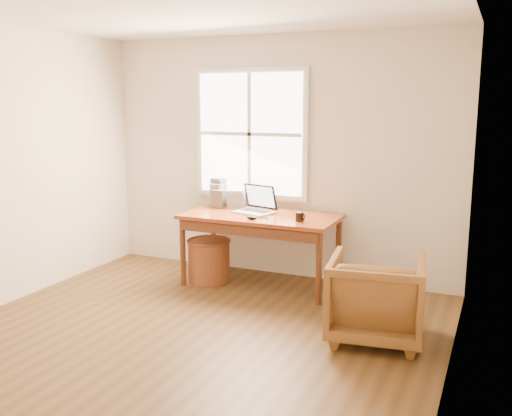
{
  "coord_description": "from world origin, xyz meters",
  "views": [
    {
      "loc": [
        2.27,
        -3.5,
        1.91
      ],
      "look_at": [
        0.01,
        1.65,
        0.85
      ],
      "focal_mm": 40.0,
      "sensor_mm": 36.0,
      "label": 1
    }
  ],
  "objects_px": {
    "desk": "(261,216)",
    "wicker_stool": "(209,261)",
    "cd_stack_a": "(217,195)",
    "coffee_mug": "(300,217)",
    "armchair": "(376,298)",
    "laptop": "(254,200)"
  },
  "relations": [
    {
      "from": "desk",
      "to": "wicker_stool",
      "type": "relative_size",
      "value": 3.61
    },
    {
      "from": "desk",
      "to": "cd_stack_a",
      "type": "xyz_separation_m",
      "value": [
        -0.64,
        0.25,
        0.15
      ]
    },
    {
      "from": "coffee_mug",
      "to": "cd_stack_a",
      "type": "distance_m",
      "value": 1.18
    },
    {
      "from": "armchair",
      "to": "wicker_stool",
      "type": "distance_m",
      "value": 2.11
    },
    {
      "from": "desk",
      "to": "cd_stack_a",
      "type": "distance_m",
      "value": 0.7
    },
    {
      "from": "wicker_stool",
      "to": "cd_stack_a",
      "type": "xyz_separation_m",
      "value": [
        -0.08,
        0.36,
        0.65
      ]
    },
    {
      "from": "desk",
      "to": "wicker_stool",
      "type": "xyz_separation_m",
      "value": [
        -0.55,
        -0.12,
        -0.51
      ]
    },
    {
      "from": "desk",
      "to": "armchair",
      "type": "distance_m",
      "value": 1.71
    },
    {
      "from": "wicker_stool",
      "to": "laptop",
      "type": "height_order",
      "value": "laptop"
    },
    {
      "from": "desk",
      "to": "coffee_mug",
      "type": "xyz_separation_m",
      "value": [
        0.48,
        -0.15,
        0.07
      ]
    },
    {
      "from": "wicker_stool",
      "to": "armchair",
      "type": "bearing_deg",
      "value": -22.1
    },
    {
      "from": "armchair",
      "to": "laptop",
      "type": "height_order",
      "value": "laptop"
    },
    {
      "from": "cd_stack_a",
      "to": "desk",
      "type": "bearing_deg",
      "value": -21.24
    },
    {
      "from": "armchair",
      "to": "cd_stack_a",
      "type": "height_order",
      "value": "cd_stack_a"
    },
    {
      "from": "laptop",
      "to": "armchair",
      "type": "bearing_deg",
      "value": -17.16
    },
    {
      "from": "desk",
      "to": "cd_stack_a",
      "type": "height_order",
      "value": "cd_stack_a"
    },
    {
      "from": "armchair",
      "to": "cd_stack_a",
      "type": "bearing_deg",
      "value": -37.28
    },
    {
      "from": "desk",
      "to": "laptop",
      "type": "xyz_separation_m",
      "value": [
        -0.09,
        0.03,
        0.16
      ]
    },
    {
      "from": "cd_stack_a",
      "to": "coffee_mug",
      "type": "bearing_deg",
      "value": -19.83
    },
    {
      "from": "laptop",
      "to": "cd_stack_a",
      "type": "relative_size",
      "value": 1.54
    },
    {
      "from": "desk",
      "to": "wicker_stool",
      "type": "height_order",
      "value": "desk"
    },
    {
      "from": "laptop",
      "to": "cd_stack_a",
      "type": "height_order",
      "value": "laptop"
    }
  ]
}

